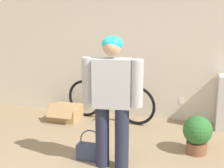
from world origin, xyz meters
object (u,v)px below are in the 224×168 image
at_px(handbag, 91,151).
at_px(potted_plant, 197,133).
at_px(person, 112,96).
at_px(bicycle, 109,100).
at_px(cardboard_box, 66,113).

relative_size(handbag, potted_plant, 0.78).
distance_m(person, bicycle, 1.72).
relative_size(handbag, cardboard_box, 0.72).
bearing_deg(bicycle, person, -62.64).
xyz_separation_m(bicycle, handbag, (0.18, -1.46, -0.23)).
distance_m(person, handbag, 0.83).
relative_size(bicycle, handbag, 4.06).
height_order(cardboard_box, potted_plant, potted_plant).
bearing_deg(handbag, cardboard_box, 125.06).
bearing_deg(person, bicycle, 99.90).
bearing_deg(potted_plant, bicycle, 148.05).
height_order(bicycle, handbag, bicycle).
xyz_separation_m(cardboard_box, potted_plant, (2.20, -0.75, 0.16)).
relative_size(person, cardboard_box, 2.83).
bearing_deg(cardboard_box, handbag, -54.94).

